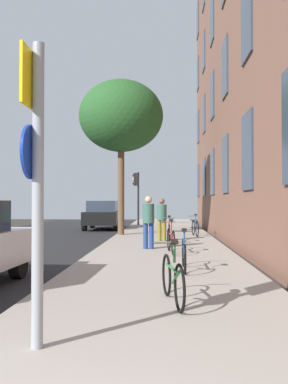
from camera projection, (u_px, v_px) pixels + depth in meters
ground_plane at (72, 243)px, 16.33m from camera, size 41.80×41.80×0.00m
road_asphalt at (19, 242)px, 16.43m from camera, size 7.00×38.00×0.01m
sidewalk at (163, 242)px, 16.16m from camera, size 4.20×38.00×0.12m
sign_post at (36, 169)px, 4.33m from camera, size 0.15×0.60×3.13m
traffic_light at (137, 189)px, 26.62m from camera, size 0.43×0.24×3.32m
tree_near at (121, 117)px, 18.97m from camera, size 3.78×3.78×6.93m
bicycle_0 at (173, 278)px, 6.16m from camera, size 0.45×1.67×0.95m
bicycle_1 at (184, 254)px, 9.14m from camera, size 0.42×1.71×0.91m
bicycle_2 at (171, 240)px, 12.15m from camera, size 0.42×1.73×0.98m
bicycle_3 at (169, 232)px, 15.15m from camera, size 0.42×1.72×0.98m
bicycle_4 at (195, 227)px, 18.09m from camera, size 0.42×1.61×0.95m
pedestrian_0 at (148, 219)px, 13.23m from camera, size 0.39×0.39×1.65m
pedestrian_1 at (162, 217)px, 15.89m from camera, size 0.38×0.38×1.60m
car_1 at (103, 215)px, 23.84m from camera, size 1.93×3.94×1.62m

